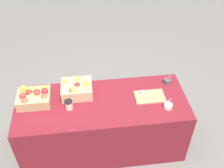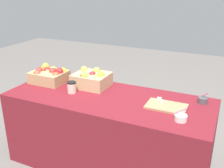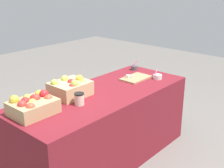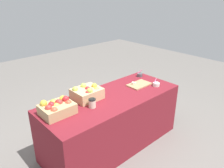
{
  "view_description": "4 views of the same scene",
  "coord_description": "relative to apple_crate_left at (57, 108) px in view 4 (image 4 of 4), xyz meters",
  "views": [
    {
      "loc": [
        -0.15,
        -2.1,
        2.81
      ],
      "look_at": [
        0.11,
        -0.01,
        1.0
      ],
      "focal_mm": 42.9,
      "sensor_mm": 36.0,
      "label": 1
    },
    {
      "loc": [
        0.98,
        -2.01,
        1.72
      ],
      "look_at": [
        0.06,
        -0.05,
        0.89
      ],
      "focal_mm": 42.45,
      "sensor_mm": 36.0,
      "label": 2
    },
    {
      "loc": [
        -1.95,
        -1.84,
        1.78
      ],
      "look_at": [
        0.09,
        -0.04,
        0.81
      ],
      "focal_mm": 47.41,
      "sensor_mm": 36.0,
      "label": 3
    },
    {
      "loc": [
        -1.72,
        -1.89,
        2.02
      ],
      "look_at": [
        0.04,
        0.04,
        0.89
      ],
      "focal_mm": 35.7,
      "sensor_mm": 36.0,
      "label": 4
    }
  ],
  "objects": [
    {
      "name": "ground_plane",
      "position": [
        0.73,
        -0.09,
        -0.82
      ],
      "size": [
        10.0,
        10.0,
        0.0
      ],
      "primitive_type": "plane",
      "color": "slate"
    },
    {
      "name": "table",
      "position": [
        0.73,
        -0.09,
        -0.45
      ],
      "size": [
        1.9,
        0.76,
        0.74
      ],
      "primitive_type": "cube",
      "color": "maroon",
      "rests_on": "ground_plane"
    },
    {
      "name": "apple_crate_left",
      "position": [
        0.0,
        0.0,
        0.0
      ],
      "size": [
        0.35,
        0.28,
        0.17
      ],
      "color": "tan",
      "rests_on": "table"
    },
    {
      "name": "apple_crate_middle",
      "position": [
        0.46,
        0.07,
        0.0
      ],
      "size": [
        0.34,
        0.29,
        0.18
      ],
      "color": "tan",
      "rests_on": "table"
    },
    {
      "name": "cutting_board_front",
      "position": [
        1.26,
        -0.08,
        -0.07
      ],
      "size": [
        0.33,
        0.21,
        0.05
      ],
      "color": "tan",
      "rests_on": "table"
    },
    {
      "name": "sample_bowl_near",
      "position": [
        1.42,
        -0.27,
        -0.05
      ],
      "size": [
        0.1,
        0.1,
        0.1
      ],
      "color": "silver",
      "rests_on": "table"
    },
    {
      "name": "sample_bowl_mid",
      "position": [
        1.53,
        0.14,
        -0.05
      ],
      "size": [
        0.09,
        0.08,
        0.11
      ],
      "color": "#4C4C51",
      "rests_on": "table"
    },
    {
      "name": "coffee_cup",
      "position": [
        0.37,
        -0.15,
        -0.02
      ],
      "size": [
        0.09,
        0.09,
        0.11
      ],
      "color": "beige",
      "rests_on": "table"
    }
  ]
}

